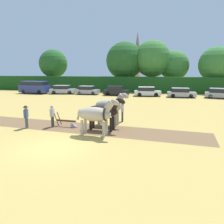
{
  "coord_description": "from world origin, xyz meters",
  "views": [
    {
      "loc": [
        5.55,
        -10.14,
        4.11
      ],
      "look_at": [
        2.15,
        5.08,
        1.1
      ],
      "focal_mm": 35.0,
      "sensor_mm": 36.0,
      "label": 1
    }
  ],
  "objects_px": {
    "parked_car_center_right": "(147,92)",
    "church_spire": "(137,56)",
    "farmer_onlooker_left": "(26,115)",
    "draft_horse_lead_left": "(96,114)",
    "tree_far_left": "(53,64)",
    "parked_car_center": "(116,91)",
    "tree_center_right": "(217,64)",
    "parked_car_center_left": "(87,90)",
    "parked_car_left": "(63,90)",
    "plow": "(68,122)",
    "tree_center_left": "(152,59)",
    "parked_car_right": "(181,93)",
    "tree_left": "(125,61)",
    "parked_van": "(34,87)",
    "farmer_at_plow": "(52,115)",
    "farmer_beside_team": "(122,109)",
    "parked_car_far_right": "(220,93)",
    "draft_horse_lead_right": "(103,111)",
    "draft_horse_trail_left": "(110,106)",
    "tree_center": "(174,66)"
  },
  "relations": [
    {
      "from": "parked_car_center_right",
      "to": "church_spire",
      "type": "bearing_deg",
      "value": 91.21
    },
    {
      "from": "farmer_onlooker_left",
      "to": "draft_horse_lead_left",
      "type": "bearing_deg",
      "value": -23.64
    },
    {
      "from": "tree_far_left",
      "to": "parked_car_center",
      "type": "bearing_deg",
      "value": -28.88
    },
    {
      "from": "tree_center_right",
      "to": "parked_car_center_left",
      "type": "bearing_deg",
      "value": -160.04
    },
    {
      "from": "parked_car_center_left",
      "to": "parked_car_left",
      "type": "bearing_deg",
      "value": -176.14
    },
    {
      "from": "draft_horse_lead_left",
      "to": "farmer_onlooker_left",
      "type": "relative_size",
      "value": 1.81
    },
    {
      "from": "plow",
      "to": "farmer_onlooker_left",
      "type": "xyz_separation_m",
      "value": [
        -2.74,
        -0.97,
        0.61
      ]
    },
    {
      "from": "tree_center_left",
      "to": "draft_horse_lead_left",
      "type": "xyz_separation_m",
      "value": [
        -2.04,
        -31.53,
        -4.84
      ]
    },
    {
      "from": "parked_car_right",
      "to": "tree_left",
      "type": "bearing_deg",
      "value": 135.93
    },
    {
      "from": "tree_center_left",
      "to": "farmer_onlooker_left",
      "type": "height_order",
      "value": "tree_center_left"
    },
    {
      "from": "plow",
      "to": "parked_car_center",
      "type": "relative_size",
      "value": 0.43
    },
    {
      "from": "tree_left",
      "to": "parked_car_center",
      "type": "distance_m",
      "value": 10.45
    },
    {
      "from": "tree_center_right",
      "to": "parked_van",
      "type": "xyz_separation_m",
      "value": [
        -31.51,
        -8.53,
        -3.98
      ]
    },
    {
      "from": "tree_left",
      "to": "farmer_at_plow",
      "type": "bearing_deg",
      "value": -90.73
    },
    {
      "from": "farmer_beside_team",
      "to": "parked_car_left",
      "type": "relative_size",
      "value": 0.37
    },
    {
      "from": "parked_car_left",
      "to": "parked_car_far_right",
      "type": "distance_m",
      "value": 25.18
    },
    {
      "from": "parked_car_left",
      "to": "parked_car_center_left",
      "type": "distance_m",
      "value": 4.49
    },
    {
      "from": "farmer_onlooker_left",
      "to": "parked_car_center",
      "type": "distance_m",
      "value": 21.72
    },
    {
      "from": "parked_car_center_right",
      "to": "draft_horse_lead_right",
      "type": "bearing_deg",
      "value": -101.65
    },
    {
      "from": "tree_center_right",
      "to": "parked_car_far_right",
      "type": "height_order",
      "value": "tree_center_right"
    },
    {
      "from": "tree_far_left",
      "to": "draft_horse_trail_left",
      "type": "distance_m",
      "value": 33.99
    },
    {
      "from": "draft_horse_lead_right",
      "to": "parked_car_center_left",
      "type": "height_order",
      "value": "draft_horse_lead_right"
    },
    {
      "from": "parked_car_left",
      "to": "parked_car_right",
      "type": "relative_size",
      "value": 1.1
    },
    {
      "from": "church_spire",
      "to": "farmer_at_plow",
      "type": "xyz_separation_m",
      "value": [
        1.13,
        -66.67,
        -8.2
      ]
    },
    {
      "from": "draft_horse_lead_left",
      "to": "draft_horse_lead_right",
      "type": "height_order",
      "value": "draft_horse_lead_left"
    },
    {
      "from": "tree_center_left",
      "to": "tree_center_right",
      "type": "bearing_deg",
      "value": -5.11
    },
    {
      "from": "tree_far_left",
      "to": "tree_left",
      "type": "xyz_separation_m",
      "value": [
        15.27,
        0.61,
        0.51
      ]
    },
    {
      "from": "plow",
      "to": "church_spire",
      "type": "bearing_deg",
      "value": 97.24
    },
    {
      "from": "draft_horse_lead_right",
      "to": "parked_van",
      "type": "bearing_deg",
      "value": 136.62
    },
    {
      "from": "tree_far_left",
      "to": "draft_horse_trail_left",
      "type": "relative_size",
      "value": 3.06
    },
    {
      "from": "tree_far_left",
      "to": "parked_car_left",
      "type": "xyz_separation_m",
      "value": [
        5.82,
        -8.33,
        -4.68
      ]
    },
    {
      "from": "tree_center_right",
      "to": "parked_car_center_right",
      "type": "bearing_deg",
      "value": -144.59
    },
    {
      "from": "draft_horse_lead_right",
      "to": "parked_car_far_right",
      "type": "distance_m",
      "value": 23.82
    },
    {
      "from": "church_spire",
      "to": "tree_far_left",
      "type": "bearing_deg",
      "value": -110.27
    },
    {
      "from": "parked_van",
      "to": "parked_car_right",
      "type": "relative_size",
      "value": 1.33
    },
    {
      "from": "plow",
      "to": "parked_car_left",
      "type": "distance_m",
      "value": 23.13
    },
    {
      "from": "tree_center_left",
      "to": "parked_car_far_right",
      "type": "bearing_deg",
      "value": -43.29
    },
    {
      "from": "plow",
      "to": "parked_car_right",
      "type": "bearing_deg",
      "value": 69.9
    },
    {
      "from": "tree_left",
      "to": "draft_horse_trail_left",
      "type": "xyz_separation_m",
      "value": [
        3.59,
        -28.61,
        -4.44
      ]
    },
    {
      "from": "tree_center_left",
      "to": "parked_car_right",
      "type": "xyz_separation_m",
      "value": [
        4.9,
        -9.76,
        -5.54
      ]
    },
    {
      "from": "tree_center_right",
      "to": "draft_horse_trail_left",
      "type": "bearing_deg",
      "value": -115.59
    },
    {
      "from": "church_spire",
      "to": "parked_car_center_left",
      "type": "xyz_separation_m",
      "value": [
        -3.46,
        -45.46,
        -8.44
      ]
    },
    {
      "from": "tree_left",
      "to": "parked_car_left",
      "type": "distance_m",
      "value": 14.01
    },
    {
      "from": "tree_far_left",
      "to": "draft_horse_lead_right",
      "type": "relative_size",
      "value": 2.83
    },
    {
      "from": "draft_horse_lead_right",
      "to": "parked_car_far_right",
      "type": "xyz_separation_m",
      "value": [
        12.25,
        20.42,
        -0.61
      ]
    },
    {
      "from": "parked_car_center",
      "to": "parked_car_far_right",
      "type": "relative_size",
      "value": 0.95
    },
    {
      "from": "tree_center",
      "to": "farmer_onlooker_left",
      "type": "distance_m",
      "value": 34.18
    },
    {
      "from": "farmer_beside_team",
      "to": "farmer_onlooker_left",
      "type": "relative_size",
      "value": 1.06
    },
    {
      "from": "draft_horse_lead_right",
      "to": "plow",
      "type": "relative_size",
      "value": 1.67
    },
    {
      "from": "tree_center_right",
      "to": "farmer_beside_team",
      "type": "relative_size",
      "value": 4.81
    }
  ]
}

